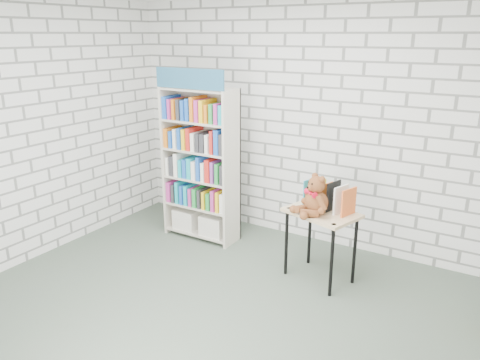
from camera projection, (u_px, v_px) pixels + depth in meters
The scene contains 6 objects.
ground at pixel (203, 311), 4.23m from camera, with size 4.50×4.50×0.00m, color #475547.
room_shell at pixel (198, 116), 3.70m from camera, with size 4.52×4.02×2.81m.
bookshelf at pixel (201, 163), 5.55m from camera, with size 0.91×0.35×2.05m.
display_table at pixel (321, 221), 4.62m from camera, with size 0.79×0.65×0.73m.
table_books at pixel (330, 195), 4.62m from camera, with size 0.52×0.34×0.28m.
teddy_bear at pixel (314, 198), 4.49m from camera, with size 0.38×0.37×0.40m.
Camera 1 is at (2.20, -2.97, 2.40)m, focal length 35.00 mm.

